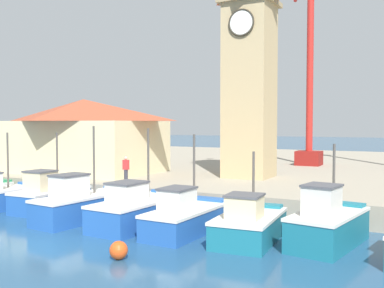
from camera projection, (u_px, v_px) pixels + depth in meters
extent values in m
plane|color=navy|center=(22.00, 250.00, 16.48)|extent=(300.00, 300.00, 0.00)
cube|color=#9E937F|center=(267.00, 167.00, 42.05)|extent=(120.00, 40.00, 1.13)
cube|color=#237A4C|center=(0.00, 181.00, 28.01)|extent=(1.64, 0.71, 0.24)
cube|color=#2356A8|center=(31.00, 185.00, 25.91)|extent=(1.84, 0.89, 0.24)
cylinder|color=#4C4742|center=(8.00, 160.00, 24.73)|extent=(0.10, 0.10, 3.04)
cube|color=#2356A8|center=(51.00, 201.00, 24.02)|extent=(2.10, 4.15, 1.03)
cube|color=#2356A8|center=(74.00, 185.00, 25.61)|extent=(1.74, 0.62, 0.24)
cube|color=silver|center=(51.00, 190.00, 24.00)|extent=(2.16, 4.21, 0.12)
cube|color=beige|center=(40.00, 181.00, 23.33)|extent=(1.24, 1.25, 1.00)
cube|color=#4C4C51|center=(40.00, 171.00, 23.30)|extent=(1.32, 1.34, 0.08)
cylinder|color=#4C4742|center=(57.00, 160.00, 24.39)|extent=(0.10, 0.10, 3.01)
torus|color=black|center=(38.00, 199.00, 24.70)|extent=(0.13, 0.52, 0.52)
cube|color=#2356A8|center=(84.00, 209.00, 21.57)|extent=(2.36, 5.34, 1.13)
cube|color=#2356A8|center=(118.00, 188.00, 23.47)|extent=(1.58, 0.77, 0.24)
cube|color=silver|center=(84.00, 196.00, 21.54)|extent=(2.42, 5.40, 0.12)
cube|color=silver|center=(69.00, 186.00, 20.76)|extent=(1.24, 1.66, 0.99)
cube|color=#4C4C51|center=(69.00, 175.00, 20.74)|extent=(1.33, 1.75, 0.08)
cylinder|color=#4C4742|center=(94.00, 160.00, 22.00)|extent=(0.10, 0.10, 3.29)
torus|color=black|center=(75.00, 206.00, 22.32)|extent=(0.18, 0.53, 0.52)
cube|color=#2356A8|center=(140.00, 214.00, 20.32)|extent=(2.39, 5.26, 1.11)
cube|color=#2356A8|center=(169.00, 193.00, 22.27)|extent=(1.78, 0.72, 0.24)
cube|color=silver|center=(140.00, 201.00, 20.30)|extent=(2.46, 5.32, 0.12)
cube|color=silver|center=(127.00, 193.00, 19.51)|extent=(1.33, 1.62, 0.83)
cube|color=#4C4C51|center=(127.00, 183.00, 19.49)|extent=(1.42, 1.70, 0.08)
cylinder|color=#4C4742|center=(148.00, 163.00, 20.77)|extent=(0.10, 0.10, 3.22)
torus|color=black|center=(125.00, 211.00, 21.12)|extent=(0.15, 0.53, 0.52)
cube|color=#2356A8|center=(187.00, 222.00, 19.08)|extent=(2.01, 4.80, 0.96)
cube|color=#2356A8|center=(210.00, 200.00, 20.89)|extent=(1.57, 0.66, 0.24)
cube|color=silver|center=(187.00, 209.00, 19.06)|extent=(2.07, 4.87, 0.12)
cube|color=silver|center=(177.00, 200.00, 18.32)|extent=(1.15, 1.46, 0.90)
cube|color=#4C4C51|center=(177.00, 188.00, 18.29)|extent=(1.23, 1.55, 0.08)
cylinder|color=#4C4742|center=(194.00, 170.00, 19.50)|extent=(0.10, 0.10, 3.12)
torus|color=black|center=(171.00, 218.00, 19.78)|extent=(0.14, 0.52, 0.52)
cube|color=#196B7F|center=(250.00, 229.00, 17.77)|extent=(2.33, 4.26, 0.94)
cube|color=#196B7F|center=(262.00, 206.00, 19.41)|extent=(1.79, 0.71, 0.24)
cube|color=silver|center=(250.00, 216.00, 17.75)|extent=(2.40, 4.32, 0.12)
cube|color=beige|center=(244.00, 207.00, 17.06)|extent=(1.32, 1.32, 0.83)
cube|color=#4C4C51|center=(245.00, 195.00, 17.04)|extent=(1.40, 1.40, 0.08)
cylinder|color=#4C4742|center=(253.00, 182.00, 18.16)|extent=(0.10, 0.10, 2.47)
torus|color=black|center=(225.00, 225.00, 18.40)|extent=(0.15, 0.53, 0.52)
cube|color=#196B7F|center=(328.00, 230.00, 17.05)|extent=(2.53, 4.40, 1.17)
cube|color=#196B7F|center=(344.00, 205.00, 18.47)|extent=(1.66, 0.86, 0.24)
cube|color=silver|center=(329.00, 214.00, 17.02)|extent=(2.60, 4.47, 0.12)
cube|color=beige|center=(322.00, 201.00, 16.41)|extent=(1.31, 1.41, 1.06)
cube|color=#4C4C51|center=(322.00, 186.00, 16.39)|extent=(1.40, 1.51, 0.08)
cylinder|color=#4C4742|center=(334.00, 177.00, 17.37)|extent=(0.10, 0.10, 2.58)
torus|color=black|center=(305.00, 226.00, 17.82)|extent=(0.21, 0.53, 0.52)
cube|color=tan|center=(249.00, 92.00, 29.31)|extent=(2.89, 2.89, 11.17)
cube|color=#9C865F|center=(250.00, 3.00, 29.05)|extent=(3.39, 3.39, 0.30)
cylinder|color=white|center=(241.00, 23.00, 27.79)|extent=(1.59, 0.12, 1.59)
torus|color=#332D23|center=(241.00, 23.00, 27.75)|extent=(1.71, 0.12, 1.71)
cube|color=beige|center=(84.00, 146.00, 32.83)|extent=(10.70, 6.77, 3.71)
pyramid|color=#A3472D|center=(84.00, 110.00, 32.71)|extent=(11.10, 7.17, 1.59)
cube|color=maroon|center=(309.00, 158.00, 38.03)|extent=(2.00, 2.00, 1.20)
cylinder|color=red|center=(310.00, 45.00, 37.60)|extent=(0.56, 0.56, 17.77)
sphere|color=#E54C19|center=(119.00, 250.00, 15.33)|extent=(0.64, 0.64, 0.64)
cylinder|color=#33333D|center=(126.00, 177.00, 26.13)|extent=(0.22, 0.22, 0.85)
cube|color=red|center=(126.00, 165.00, 26.09)|extent=(0.34, 0.22, 0.56)
sphere|color=beige|center=(126.00, 158.00, 26.08)|extent=(0.20, 0.20, 0.20)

